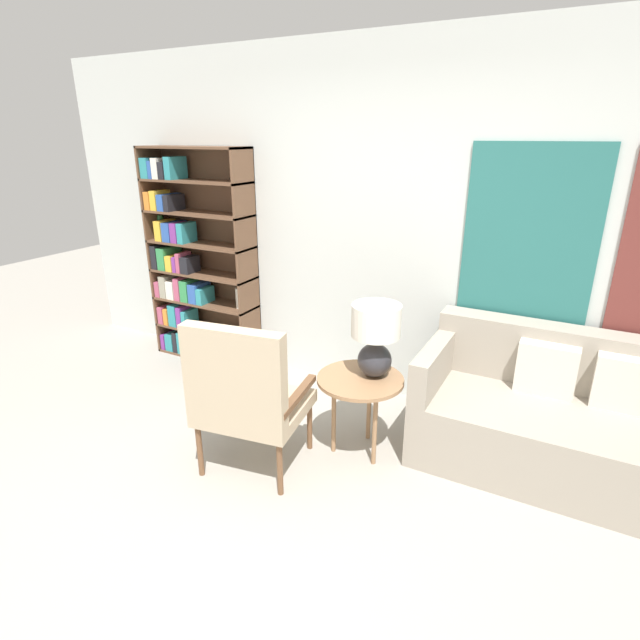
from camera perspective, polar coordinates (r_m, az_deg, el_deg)
ground_plane at (r=2.90m, az=-10.61°, el=-24.32°), size 14.00×14.00×0.00m
wall_back at (r=3.87m, az=8.06°, el=10.18°), size 6.40×0.08×2.70m
bookshelf at (r=4.77m, az=-14.56°, el=6.55°), size 1.05×0.30×1.93m
armchair at (r=3.05m, az=-8.60°, el=-8.18°), size 0.71×0.66×1.02m
couch at (r=3.56m, az=27.23°, el=-10.58°), size 1.91×0.86×0.85m
side_table at (r=3.27m, az=4.61°, el=-7.45°), size 0.56×0.56×0.55m
table_lamp at (r=3.17m, az=6.37°, el=-1.66°), size 0.31×0.31×0.49m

